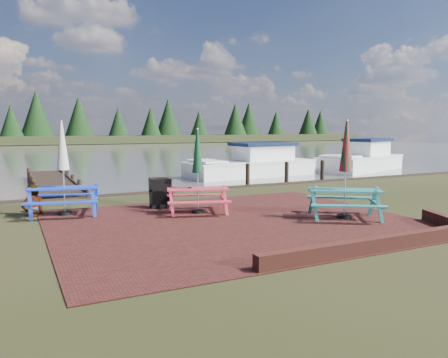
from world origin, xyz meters
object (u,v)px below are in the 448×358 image
picnic_table_teal (345,185)px  boat_near (253,165)px  picnic_table_blue (64,183)px  person (32,185)px  jetty (53,181)px  boat_far (362,160)px  picnic_table_red (198,184)px  chalkboard (160,193)px

picnic_table_teal → boat_near: (3.90, 11.62, -0.52)m
picnic_table_teal → picnic_table_blue: picnic_table_teal is taller
picnic_table_teal → picnic_table_blue: (-6.62, 3.78, -0.00)m
picnic_table_teal → person: (-7.42, 4.08, -0.05)m
person → picnic_table_blue: bearing=136.9°
jetty → boat_far: size_ratio=1.25×
picnic_table_red → boat_near: size_ratio=0.32×
boat_far → person: size_ratio=4.24×
picnic_table_red → boat_far: 17.05m
picnic_table_blue → boat_far: picnic_table_blue is taller
boat_near → boat_far: 7.47m
picnic_table_red → person: size_ratio=1.38×
picnic_table_red → person: picnic_table_red is taller
picnic_table_teal → jetty: picnic_table_teal is taller
picnic_table_blue → person: 0.86m
picnic_table_red → chalkboard: (-0.75, 1.12, -0.35)m
picnic_table_teal → picnic_table_red: size_ratio=1.09×
picnic_table_blue → boat_far: 19.48m
picnic_table_red → boat_far: picnic_table_red is taller
chalkboard → person: (-3.47, 0.56, 0.38)m
boat_near → person: (-11.32, -7.54, 0.47)m
jetty → picnic_table_teal: bearing=-60.4°
picnic_table_blue → person: (-0.80, 0.31, -0.05)m
boat_near → boat_far: (7.46, -0.37, 0.05)m
picnic_table_blue → person: size_ratio=1.51×
picnic_table_teal → picnic_table_red: picnic_table_teal is taller
picnic_table_red → chalkboard: 1.39m
picnic_table_blue → boat_near: bearing=51.0°
boat_near → chalkboard: bearing=130.4°
chalkboard → boat_far: (15.32, 7.73, -0.04)m
chalkboard → boat_near: (7.86, 8.10, -0.09)m
picnic_table_teal → boat_near: size_ratio=0.35×
jetty → boat_near: boat_near is taller
picnic_table_red → jetty: picnic_table_red is taller
jetty → person: bearing=-98.9°
chalkboard → boat_far: boat_far is taller
jetty → boat_far: (17.68, 0.12, 0.33)m
picnic_table_red → jetty: 9.30m
person → jetty: bearing=-121.0°
jetty → boat_far: boat_far is taller
picnic_table_blue → chalkboard: 2.71m
picnic_table_blue → jetty: bearing=101.9°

